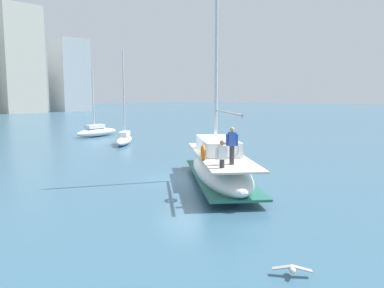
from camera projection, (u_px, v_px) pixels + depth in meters
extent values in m
plane|color=#38607A|center=(185.00, 179.00, 19.81)|extent=(400.00, 400.00, 0.00)
ellipsoid|color=white|center=(219.00, 170.00, 18.71)|extent=(7.71, 9.10, 1.40)
cube|color=#236656|center=(219.00, 176.00, 18.75)|extent=(7.61, 8.96, 0.10)
cube|color=beige|center=(220.00, 155.00, 18.62)|extent=(7.27, 8.60, 0.08)
cube|color=white|center=(217.00, 145.00, 19.28)|extent=(3.95, 4.46, 0.70)
cylinder|color=silver|center=(216.00, 50.00, 19.15)|extent=(0.16, 0.16, 10.34)
cylinder|color=#B7B7BC|center=(227.00, 113.00, 16.69)|extent=(3.58, 4.66, 0.12)
cylinder|color=silver|center=(207.00, 136.00, 22.91)|extent=(0.75, 0.59, 0.06)
torus|color=orange|center=(203.00, 153.00, 15.83)|extent=(0.53, 0.64, 0.70)
cylinder|color=#33333D|center=(232.00, 155.00, 15.72)|extent=(0.20, 0.20, 0.80)
cube|color=#3351AD|center=(232.00, 139.00, 15.63)|extent=(0.38, 0.35, 0.56)
sphere|color=tan|center=(232.00, 130.00, 15.59)|extent=(0.20, 0.20, 0.20)
cylinder|color=#3351AD|center=(227.00, 140.00, 15.62)|extent=(0.09, 0.09, 0.50)
cylinder|color=#3351AD|center=(237.00, 140.00, 15.66)|extent=(0.09, 0.09, 0.50)
cylinder|color=#33333D|center=(222.00, 164.00, 14.98)|extent=(0.20, 0.20, 0.35)
cube|color=white|center=(222.00, 152.00, 14.92)|extent=(0.38, 0.35, 0.56)
sphere|color=#9E7051|center=(222.00, 143.00, 14.88)|extent=(0.20, 0.20, 0.20)
cylinder|color=white|center=(217.00, 154.00, 14.91)|extent=(0.09, 0.09, 0.50)
cylinder|color=white|center=(228.00, 153.00, 14.95)|extent=(0.09, 0.09, 0.50)
torus|color=silver|center=(231.00, 149.00, 15.93)|extent=(0.64, 0.51, 0.76)
ellipsoid|color=silver|center=(97.00, 132.00, 40.87)|extent=(5.72, 2.59, 0.90)
cube|color=silver|center=(95.00, 127.00, 40.56)|extent=(2.36, 1.35, 0.40)
cylinder|color=silver|center=(93.00, 99.00, 40.07)|extent=(0.14, 0.14, 6.24)
ellipsoid|color=white|center=(124.00, 140.00, 33.91)|extent=(4.09, 4.17, 0.77)
cube|color=white|center=(124.00, 134.00, 34.07)|extent=(1.84, 1.86, 0.40)
cylinder|color=silver|center=(124.00, 93.00, 33.73)|extent=(0.12, 0.12, 7.63)
ellipsoid|color=silver|center=(292.00, 269.00, 9.08)|extent=(0.39, 0.36, 0.16)
sphere|color=silver|center=(293.00, 271.00, 8.89)|extent=(0.11, 0.11, 0.11)
cone|color=gold|center=(293.00, 273.00, 8.83)|extent=(0.08, 0.07, 0.04)
cube|color=#9E9993|center=(302.00, 269.00, 9.04)|extent=(0.40, 0.46, 0.12)
cube|color=#9E9993|center=(282.00, 267.00, 9.11)|extent=(0.40, 0.46, 0.12)
cube|color=beige|center=(15.00, 61.00, 102.14)|extent=(9.99, 17.51, 27.68)
cube|color=#B2B7BC|center=(69.00, 76.00, 112.96)|extent=(8.59, 10.77, 21.09)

